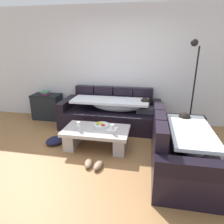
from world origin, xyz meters
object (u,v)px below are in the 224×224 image
Objects in this scene: floor_lamp at (192,82)px; crumpled_garment at (56,140)px; couch_near_window at (182,150)px; open_magazine at (110,129)px; side_cabinet at (47,107)px; pair_of_shoes at (93,164)px; book_stack_on_cabinet at (45,93)px; wine_glass_near_right at (112,127)px; couch_along_wall at (112,113)px; fruit_bowl at (101,126)px; coffee_table at (96,136)px; wine_glass_near_left at (79,124)px.

floor_lamp is 2.99m from crumpled_garment.
open_magazine is at bearing 69.73° from couch_near_window.
floor_lamp is at bearing -4.09° from side_cabinet.
side_cabinet is 2.19× the size of pair_of_shoes.
open_magazine is 2.28m from book_stack_on_cabinet.
wine_glass_near_right is at bearing -141.39° from floor_lamp.
couch_along_wall reaches higher than fruit_bowl.
floor_lamp is (1.77, 1.03, 0.88)m from coffee_table.
coffee_table is 2.08m from side_cabinet.
wine_glass_near_left reaches higher than fruit_bowl.
pair_of_shoes is at bearing -51.06° from wine_glass_near_left.
crumpled_garment is (-0.92, -0.06, -0.36)m from fruit_bowl.
side_cabinet is at bearing 151.51° from open_magazine.
open_magazine is (0.14, -0.99, 0.05)m from couch_along_wall.
couch_near_window is at bearing -28.26° from side_cabinet.
book_stack_on_cabinet is at bearing 144.86° from wine_glass_near_right.
floor_lamp is (1.67, -0.02, 0.78)m from couch_along_wall.
side_cabinet is (-1.65, 1.27, 0.08)m from coffee_table.
couch_along_wall is at bearing -7.40° from side_cabinet.
side_cabinet is 0.37× the size of floor_lamp.
fruit_bowl is 2.12m from book_stack_on_cabinet.
couch_along_wall is 1.68m from pair_of_shoes.
floor_lamp is (1.69, 0.95, 0.69)m from fruit_bowl.
wine_glass_near_left is (-0.29, -0.12, 0.26)m from coffee_table.
coffee_table is 7.23× the size of wine_glass_near_right.
fruit_bowl is 1.69× the size of wine_glass_near_left.
couch_near_window is 3.53m from side_cabinet.
wine_glass_near_right is 1.95m from floor_lamp.
couch_along_wall is at bearing 47.51° from crumpled_garment.
wine_glass_near_right is (0.62, -0.01, 0.00)m from wine_glass_near_left.
coffee_table is 3.65× the size of pair_of_shoes.
floor_lamp reaches higher than open_magazine.
book_stack_on_cabinet is at bearing 145.59° from fruit_bowl.
couch_along_wall reaches higher than book_stack_on_cabinet.
open_magazine is 0.14× the size of floor_lamp.
book_stack_on_cabinet is at bearing 134.62° from wine_glass_near_left.
wine_glass_near_left is 0.57m from open_magazine.
fruit_bowl is 0.99m from crumpled_garment.
side_cabinet is at bearing 144.67° from wine_glass_near_right.
coffee_table is 4.29× the size of fruit_bowl.
fruit_bowl is (0.08, 0.08, 0.18)m from coffee_table.
couch_along_wall is 8.11× the size of open_magazine.
floor_lamp is 2.57m from pair_of_shoes.
crumpled_garment is at bearing 79.73° from couch_near_window.
book_stack_on_cabinet is 1.62m from crumpled_garment.
book_stack_on_cabinet is 0.12× the size of floor_lamp.
side_cabinet is at bearing 122.73° from crumpled_garment.
pair_of_shoes is (1.77, -1.88, -0.64)m from book_stack_on_cabinet.
side_cabinet is at bearing 4.36° from book_stack_on_cabinet.
book_stack_on_cabinet is at bearing -175.64° from side_cabinet.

